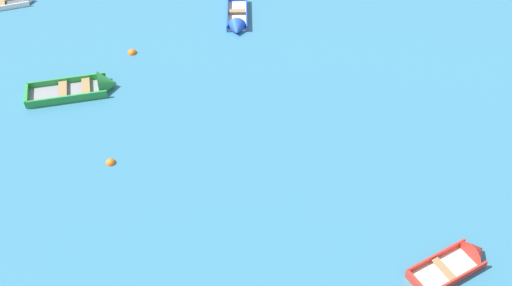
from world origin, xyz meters
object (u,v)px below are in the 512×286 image
at_px(rowboat_white_back_row_right, 19,2).
at_px(mooring_buoy_midfield, 111,163).
at_px(rowboat_green_near_camera, 92,87).
at_px(mooring_buoy_between_boats_left, 132,53).
at_px(rowboat_red_distant_center, 464,259).
at_px(rowboat_blue_back_row_center, 237,22).

xyz_separation_m(rowboat_white_back_row_right, mooring_buoy_midfield, (4.54, -12.37, -0.12)).
distance_m(rowboat_green_near_camera, mooring_buoy_midfield, 4.62).
relative_size(rowboat_white_back_row_right, mooring_buoy_between_boats_left, 6.89).
bearing_deg(rowboat_white_back_row_right, rowboat_red_distant_center, -50.10).
bearing_deg(rowboat_white_back_row_right, mooring_buoy_between_boats_left, -44.10).
height_order(rowboat_red_distant_center, rowboat_green_near_camera, rowboat_green_near_camera).
bearing_deg(mooring_buoy_midfield, rowboat_green_near_camera, 99.12).
relative_size(rowboat_blue_back_row_center, mooring_buoy_between_boats_left, 8.45).
bearing_deg(mooring_buoy_midfield, rowboat_blue_back_row_center, 54.18).
bearing_deg(rowboat_blue_back_row_center, rowboat_red_distant_center, -71.22).
bearing_deg(rowboat_green_near_camera, rowboat_blue_back_row_center, 29.83).
height_order(mooring_buoy_between_boats_left, mooring_buoy_midfield, mooring_buoy_between_boats_left).
xyz_separation_m(mooring_buoy_between_boats_left, mooring_buoy_midfield, (-1.00, -6.99, 0.00)).
height_order(rowboat_white_back_row_right, mooring_buoy_midfield, rowboat_white_back_row_right).
relative_size(rowboat_white_back_row_right, mooring_buoy_midfield, 7.64).
xyz_separation_m(rowboat_white_back_row_right, rowboat_green_near_camera, (3.81, -7.81, 0.05)).
bearing_deg(rowboat_green_near_camera, rowboat_white_back_row_right, 116.01).
bearing_deg(rowboat_blue_back_row_center, mooring_buoy_between_boats_left, -163.65).
relative_size(rowboat_green_near_camera, mooring_buoy_midfield, 10.64).
distance_m(rowboat_blue_back_row_center, rowboat_green_near_camera, 7.91).
bearing_deg(rowboat_white_back_row_right, mooring_buoy_midfield, -69.83).
height_order(rowboat_blue_back_row_center, rowboat_green_near_camera, rowboat_green_near_camera).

